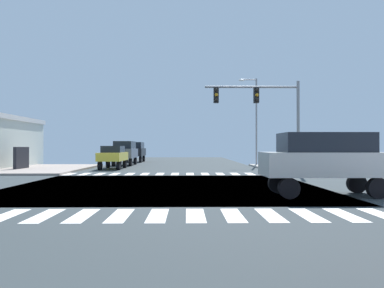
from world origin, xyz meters
TOP-DOWN VIEW (x-y plane):
  - ground at (0.00, 0.00)m, footprint 90.00×90.00m
  - sidewalk_corner_ne at (13.00, 12.00)m, footprint 12.00×12.00m
  - sidewalk_corner_nw at (-13.00, 12.00)m, footprint 12.00×12.00m
  - crosswalk_near at (-0.25, -7.30)m, footprint 13.50×2.00m
  - crosswalk_far at (-0.25, 7.30)m, footprint 13.50×2.00m
  - traffic_signal_mast at (5.93, 6.88)m, footprint 6.26×0.55m
  - street_lamp at (7.46, 17.70)m, footprint 1.78×0.32m
  - suv_farside_1 at (-5.00, 25.97)m, footprint 1.96×4.60m
  - suv_queued_2 at (6.16, -3.50)m, footprint 4.60×1.96m
  - suv_leading_3 at (-5.00, 18.58)m, footprint 1.96×4.60m
  - sedan_trailing_3 at (-5.00, 12.88)m, footprint 1.80×4.30m

SIDE VIEW (x-z plane):
  - ground at x=0.00m, z-range -0.05..0.00m
  - crosswalk_near at x=-0.25m, z-range 0.00..0.01m
  - crosswalk_far at x=-0.25m, z-range 0.00..0.01m
  - sidewalk_corner_ne at x=13.00m, z-range 0.00..0.14m
  - sidewalk_corner_nw at x=-13.00m, z-range 0.00..0.14m
  - sedan_trailing_3 at x=-5.00m, z-range 0.18..2.06m
  - suv_farside_1 at x=-5.00m, z-range 0.22..2.56m
  - suv_queued_2 at x=6.16m, z-range 0.22..2.56m
  - suv_leading_3 at x=-5.00m, z-range 0.22..2.56m
  - traffic_signal_mast at x=5.93m, z-range 1.46..7.61m
  - street_lamp at x=7.46m, z-range 0.79..9.13m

